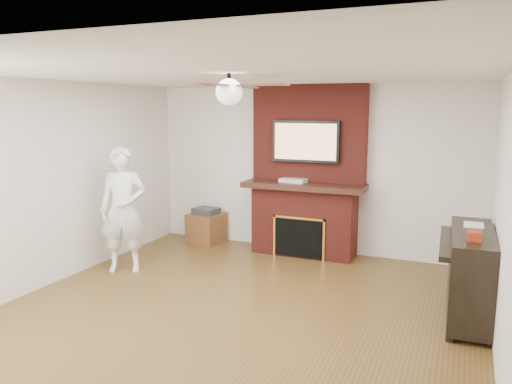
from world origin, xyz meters
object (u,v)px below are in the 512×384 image
at_px(fireplace, 306,188).
at_px(piano, 470,272).
at_px(side_table, 206,226).
at_px(person, 123,210).

distance_m(fireplace, piano, 2.81).
height_order(fireplace, side_table, fireplace).
bearing_deg(person, fireplace, 14.78).
bearing_deg(fireplace, piano, -34.74).
xyz_separation_m(person, side_table, (0.32, 1.67, -0.57)).
distance_m(fireplace, side_table, 1.81).
distance_m(fireplace, person, 2.63).
relative_size(person, piano, 1.17).
relative_size(person, side_table, 2.93).
bearing_deg(fireplace, person, -138.65).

